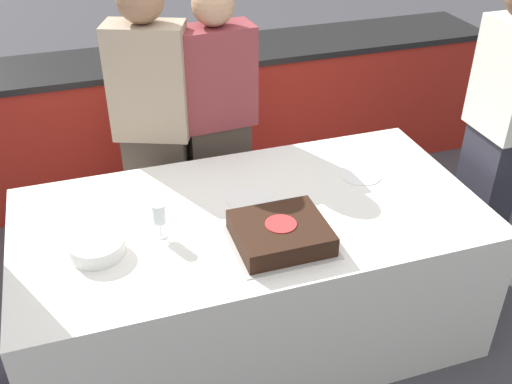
% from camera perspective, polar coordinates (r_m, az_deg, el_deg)
% --- Properties ---
extents(ground_plane, '(14.00, 14.00, 0.00)m').
position_cam_1_polar(ground_plane, '(3.17, -0.45, -12.85)').
color(ground_plane, '#424247').
extents(back_counter, '(4.40, 0.58, 0.92)m').
position_cam_1_polar(back_counter, '(4.19, -7.22, 7.02)').
color(back_counter, '#A82319').
rests_on(back_counter, ground_plane).
extents(dining_table, '(2.10, 1.07, 0.74)m').
position_cam_1_polar(dining_table, '(2.92, -0.48, -7.81)').
color(dining_table, white).
rests_on(dining_table, ground_plane).
extents(cake, '(0.42, 0.38, 0.10)m').
position_cam_1_polar(cake, '(2.49, 2.35, -3.94)').
color(cake, '#B7B2AD').
rests_on(cake, dining_table).
extents(plate_stack, '(0.23, 0.23, 0.07)m').
position_cam_1_polar(plate_stack, '(2.52, -14.92, -5.09)').
color(plate_stack, white).
rests_on(plate_stack, dining_table).
extents(wine_glass, '(0.06, 0.06, 0.16)m').
position_cam_1_polar(wine_glass, '(2.52, -9.24, -2.14)').
color(wine_glass, white).
rests_on(wine_glass, dining_table).
extents(side_plate_near_cake, '(0.21, 0.21, 0.00)m').
position_cam_1_polar(side_plate_near_cake, '(2.78, -0.77, -0.66)').
color(side_plate_near_cake, white).
rests_on(side_plate_near_cake, dining_table).
extents(side_plate_right_edge, '(0.21, 0.21, 0.00)m').
position_cam_1_polar(side_plate_right_edge, '(3.01, 9.92, 1.63)').
color(side_plate_right_edge, white).
rests_on(side_plate_right_edge, dining_table).
extents(person_cutting_cake, '(0.41, 0.23, 1.57)m').
position_cam_1_polar(person_cutting_cake, '(3.30, -3.68, 6.53)').
color(person_cutting_cake, '#4C4238').
rests_on(person_cutting_cake, ground_plane).
extents(person_seated_right, '(0.22, 0.33, 1.70)m').
position_cam_1_polar(person_seated_right, '(3.17, 21.96, 4.84)').
color(person_seated_right, '#282833').
rests_on(person_seated_right, ground_plane).
extents(person_standing_back, '(0.44, 0.33, 1.63)m').
position_cam_1_polar(person_standing_back, '(3.22, -9.77, 6.25)').
color(person_standing_back, '#4C4238').
rests_on(person_standing_back, ground_plane).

